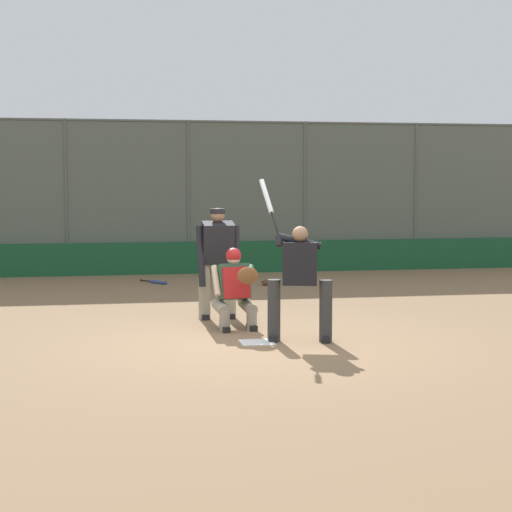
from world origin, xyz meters
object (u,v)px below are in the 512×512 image
(batter_at_plate, at_px, (299,279))
(catcher_behind_plate, at_px, (235,287))
(fielding_glove_on_dirt, at_px, (269,282))
(umpire_home, at_px, (218,260))
(spare_bat_near_backstop, at_px, (157,282))

(batter_at_plate, distance_m, catcher_behind_plate, 1.28)
(batter_at_plate, height_order, fielding_glove_on_dirt, batter_at_plate)
(batter_at_plate, bearing_deg, catcher_behind_plate, -42.10)
(catcher_behind_plate, height_order, umpire_home, umpire_home)
(fielding_glove_on_dirt, bearing_deg, catcher_behind_plate, 73.54)
(batter_at_plate, distance_m, spare_bat_near_backstop, 6.90)
(spare_bat_near_backstop, bearing_deg, umpire_home, -30.53)
(catcher_behind_plate, bearing_deg, fielding_glove_on_dirt, -113.49)
(catcher_behind_plate, relative_size, spare_bat_near_backstop, 1.75)
(spare_bat_near_backstop, bearing_deg, batter_at_plate, -26.05)
(catcher_behind_plate, xyz_separation_m, spare_bat_near_backstop, (0.75, -5.64, -0.57))
(batter_at_plate, xyz_separation_m, umpire_home, (0.80, -1.99, 0.08))
(catcher_behind_plate, bearing_deg, spare_bat_near_backstop, -89.49)
(batter_at_plate, xyz_separation_m, catcher_behind_plate, (0.68, -1.06, -0.23))
(batter_at_plate, bearing_deg, spare_bat_near_backstop, -62.74)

